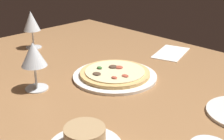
% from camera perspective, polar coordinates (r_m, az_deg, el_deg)
% --- Properties ---
extents(dining_table, '(1.50, 1.10, 0.04)m').
position_cam_1_polar(dining_table, '(1.11, -0.53, -2.46)').
color(dining_table, '#996B42').
rests_on(dining_table, ground).
extents(pizza_main, '(0.30, 0.30, 0.03)m').
position_cam_1_polar(pizza_main, '(1.10, 0.53, -0.82)').
color(pizza_main, white).
rests_on(pizza_main, dining_table).
extents(wine_glass_far, '(0.07, 0.07, 0.17)m').
position_cam_1_polar(wine_glass_far, '(1.43, -14.61, 8.48)').
color(wine_glass_far, silver).
rests_on(wine_glass_far, dining_table).
extents(wine_glass_near, '(0.08, 0.08, 0.16)m').
position_cam_1_polar(wine_glass_near, '(1.01, -14.23, 2.56)').
color(wine_glass_near, silver).
rests_on(wine_glass_near, dining_table).
extents(paper_menu, '(0.17, 0.23, 0.00)m').
position_cam_1_polar(paper_menu, '(1.37, 10.78, 3.11)').
color(paper_menu, white).
rests_on(paper_menu, dining_table).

